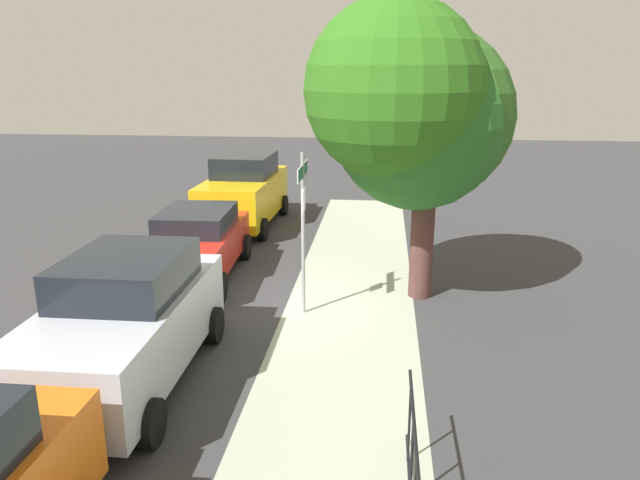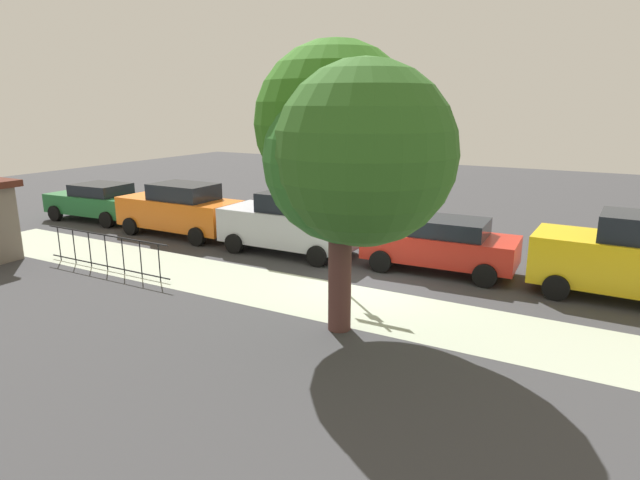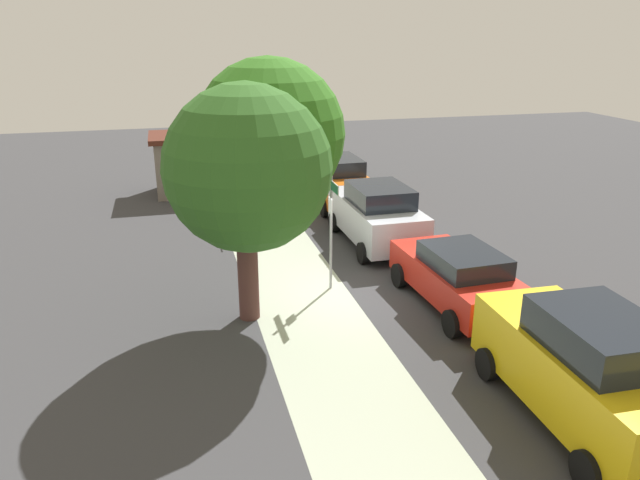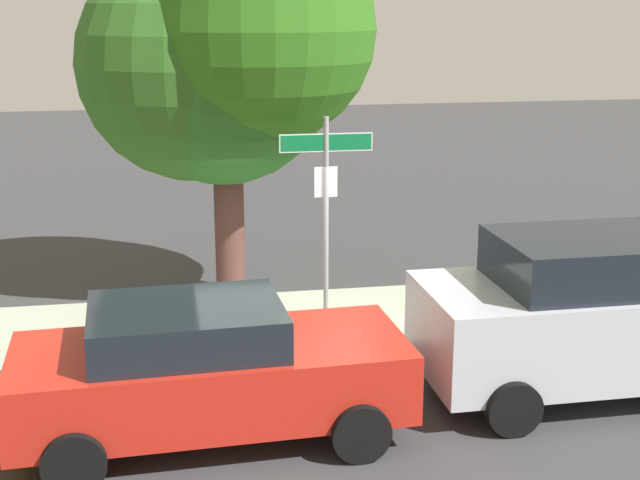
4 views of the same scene
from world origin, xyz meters
TOP-DOWN VIEW (x-y plane):
  - ground_plane at (0.00, 0.00)m, footprint 60.00×60.00m
  - sidewalk_strip at (2.00, 1.30)m, footprint 24.00×2.60m
  - street_sign at (0.58, 0.40)m, footprint 1.29×0.07m
  - shade_tree at (-0.70, 2.49)m, footprint 4.51×4.19m
  - car_yellow at (-6.05, -2.30)m, footprint 4.61×2.16m
  - car_red at (-1.25, -2.34)m, footprint 4.33×2.12m
  - car_silver at (3.55, -1.93)m, footprint 4.51×2.13m
  - car_orange at (8.35, -1.97)m, footprint 4.67×1.98m
  - car_green at (13.15, -2.30)m, footprint 4.35×2.29m
  - iron_fence at (7.20, 2.30)m, footprint 4.89×0.04m
  - utility_shed at (11.65, 3.80)m, footprint 2.76×2.46m

SIDE VIEW (x-z plane):
  - ground_plane at x=0.00m, z-range 0.00..0.00m
  - sidewalk_strip at x=2.00m, z-range 0.00..0.00m
  - iron_fence at x=7.20m, z-range 0.03..1.10m
  - car_green at x=13.15m, z-range 0.03..1.55m
  - car_red at x=-1.25m, z-range 0.03..1.58m
  - car_orange at x=8.35m, z-range 0.01..1.92m
  - car_silver at x=3.55m, z-range 0.00..1.98m
  - car_yellow at x=-6.05m, z-range -0.01..2.14m
  - utility_shed at x=11.65m, z-range 0.03..2.50m
  - street_sign at x=0.58m, z-range 0.58..3.76m
  - shade_tree at x=-0.70m, z-range 0.86..6.87m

